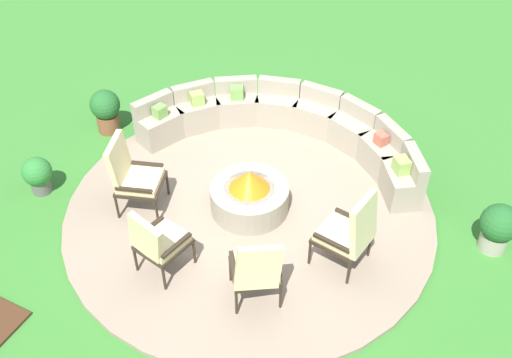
# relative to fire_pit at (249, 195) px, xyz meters

# --- Properties ---
(ground_plane) EXTENTS (24.00, 24.00, 0.00)m
(ground_plane) POSITION_rel_fire_pit_xyz_m (0.00, 0.00, -0.31)
(ground_plane) COLOR #387A2D
(patio_circle) EXTENTS (5.17, 5.17, 0.06)m
(patio_circle) POSITION_rel_fire_pit_xyz_m (0.00, 0.00, -0.28)
(patio_circle) COLOR gray
(patio_circle) RESTS_ON ground_plane
(fire_pit) EXTENTS (1.09, 1.09, 0.67)m
(fire_pit) POSITION_rel_fire_pit_xyz_m (0.00, 0.00, 0.00)
(fire_pit) COLOR #9E937F
(fire_pit) RESTS_ON patio_circle
(curved_stone_bench) EXTENTS (4.52, 2.01, 0.73)m
(curved_stone_bench) POSITION_rel_fire_pit_xyz_m (-0.18, 1.65, 0.05)
(curved_stone_bench) COLOR #9E937F
(curved_stone_bench) RESTS_ON patio_circle
(lounge_chair_front_left) EXTENTS (0.77, 0.76, 1.11)m
(lounge_chair_front_left) POSITION_rel_fire_pit_xyz_m (-1.45, -0.65, 0.31)
(lounge_chair_front_left) COLOR #2D2319
(lounge_chair_front_left) RESTS_ON patio_circle
(lounge_chair_front_right) EXTENTS (0.65, 0.68, 1.04)m
(lounge_chair_front_right) POSITION_rel_fire_pit_xyz_m (-0.47, -1.50, 0.28)
(lounge_chair_front_right) COLOR #2D2319
(lounge_chair_front_right) RESTS_ON patio_circle
(lounge_chair_back_left) EXTENTS (0.77, 0.79, 1.05)m
(lounge_chair_back_left) POSITION_rel_fire_pit_xyz_m (0.79, -1.36, 0.29)
(lounge_chair_back_left) COLOR #2D2319
(lounge_chair_back_left) RESTS_ON patio_circle
(lounge_chair_back_right) EXTENTS (0.71, 0.68, 1.14)m
(lounge_chair_back_right) POSITION_rel_fire_pit_xyz_m (1.55, -0.34, 0.32)
(lounge_chair_back_right) COLOR #2D2319
(lounge_chair_back_right) RESTS_ON patio_circle
(potted_plant_0) EXTENTS (0.43, 0.43, 0.58)m
(potted_plant_0) POSITION_rel_fire_pit_xyz_m (-2.92, -0.99, 0.01)
(potted_plant_0) COLOR #605B56
(potted_plant_0) RESTS_ON ground_plane
(potted_plant_1) EXTENTS (0.50, 0.50, 0.71)m
(potted_plant_1) POSITION_rel_fire_pit_xyz_m (3.18, 0.83, 0.08)
(potted_plant_1) COLOR #A89E8E
(potted_plant_1) RESTS_ON ground_plane
(potted_plant_2) EXTENTS (0.48, 0.48, 0.75)m
(potted_plant_2) POSITION_rel_fire_pit_xyz_m (-2.98, 0.68, 0.10)
(potted_plant_2) COLOR brown
(potted_plant_2) RESTS_ON ground_plane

